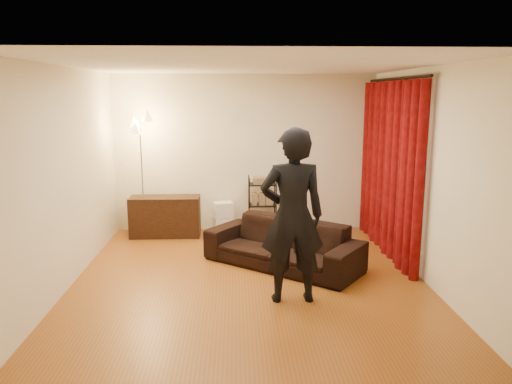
{
  "coord_description": "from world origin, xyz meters",
  "views": [
    {
      "loc": [
        -0.17,
        -6.12,
        2.38
      ],
      "look_at": [
        0.1,
        0.3,
        1.1
      ],
      "focal_mm": 35.0,
      "sensor_mm": 36.0,
      "label": 1
    }
  ],
  "objects_px": {
    "wire_shelf": "(262,205)",
    "floor_lamp": "(142,177)",
    "person": "(292,216)",
    "media_cabinet": "(165,216)",
    "sofa": "(283,244)",
    "storage_boxes": "(223,217)"
  },
  "relations": [
    {
      "from": "wire_shelf",
      "to": "floor_lamp",
      "type": "xyz_separation_m",
      "value": [
        -1.99,
        -0.17,
        0.52
      ]
    },
    {
      "from": "person",
      "to": "media_cabinet",
      "type": "bearing_deg",
      "value": -59.12
    },
    {
      "from": "person",
      "to": "media_cabinet",
      "type": "distance_m",
      "value": 3.36
    },
    {
      "from": "media_cabinet",
      "to": "wire_shelf",
      "type": "relative_size",
      "value": 1.17
    },
    {
      "from": "sofa",
      "to": "media_cabinet",
      "type": "relative_size",
      "value": 1.88
    },
    {
      "from": "person",
      "to": "sofa",
      "type": "bearing_deg",
      "value": -93.28
    },
    {
      "from": "storage_boxes",
      "to": "wire_shelf",
      "type": "relative_size",
      "value": 0.53
    },
    {
      "from": "media_cabinet",
      "to": "storage_boxes",
      "type": "relative_size",
      "value": 2.2
    },
    {
      "from": "person",
      "to": "wire_shelf",
      "type": "relative_size",
      "value": 2.03
    },
    {
      "from": "sofa",
      "to": "floor_lamp",
      "type": "distance_m",
      "value": 2.76
    },
    {
      "from": "floor_lamp",
      "to": "person",
      "type": "bearing_deg",
      "value": -51.01
    },
    {
      "from": "storage_boxes",
      "to": "floor_lamp",
      "type": "bearing_deg",
      "value": -168.03
    },
    {
      "from": "media_cabinet",
      "to": "storage_boxes",
      "type": "bearing_deg",
      "value": 13.41
    },
    {
      "from": "media_cabinet",
      "to": "wire_shelf",
      "type": "bearing_deg",
      "value": 4.27
    },
    {
      "from": "storage_boxes",
      "to": "wire_shelf",
      "type": "bearing_deg",
      "value": -9.27
    },
    {
      "from": "sofa",
      "to": "storage_boxes",
      "type": "height_order",
      "value": "sofa"
    },
    {
      "from": "floor_lamp",
      "to": "media_cabinet",
      "type": "bearing_deg",
      "value": 8.57
    },
    {
      "from": "wire_shelf",
      "to": "floor_lamp",
      "type": "height_order",
      "value": "floor_lamp"
    },
    {
      "from": "media_cabinet",
      "to": "floor_lamp",
      "type": "bearing_deg",
      "value": -171.21
    },
    {
      "from": "media_cabinet",
      "to": "floor_lamp",
      "type": "relative_size",
      "value": 0.57
    },
    {
      "from": "person",
      "to": "floor_lamp",
      "type": "relative_size",
      "value": 0.99
    },
    {
      "from": "storage_boxes",
      "to": "sofa",
      "type": "bearing_deg",
      "value": -64.26
    }
  ]
}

